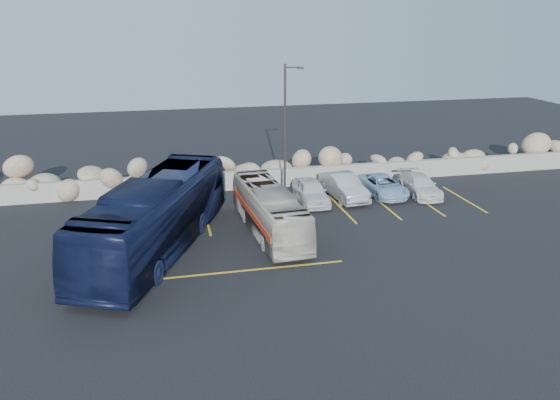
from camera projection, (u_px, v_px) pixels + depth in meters
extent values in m
plane|color=black|center=(278.00, 269.00, 23.93)|extent=(90.00, 90.00, 0.00)
cube|color=gray|center=(238.00, 180.00, 34.83)|extent=(60.00, 0.40, 1.20)
cube|color=yellow|center=(206.00, 219.00, 29.89)|extent=(0.12, 5.00, 0.01)
cube|color=yellow|center=(296.00, 212.00, 30.94)|extent=(0.12, 5.00, 0.01)
cube|color=yellow|center=(342.00, 208.00, 31.50)|extent=(0.12, 5.00, 0.01)
cube|color=yellow|center=(384.00, 205.00, 32.03)|extent=(0.12, 5.00, 0.01)
cube|color=yellow|center=(424.00, 202.00, 32.57)|extent=(0.12, 5.00, 0.01)
cube|color=yellow|center=(464.00, 199.00, 33.11)|extent=(0.12, 5.00, 0.01)
cube|color=yellow|center=(255.00, 270.00, 23.91)|extent=(8.00, 0.12, 0.01)
cylinder|color=#312E2C|center=(285.00, 134.00, 31.95)|extent=(0.14, 0.14, 8.00)
cylinder|color=#312E2C|center=(293.00, 67.00, 30.83)|extent=(0.90, 0.08, 0.08)
cube|color=#312E2C|center=(301.00, 68.00, 30.94)|extent=(0.35, 0.18, 0.12)
imported|color=beige|center=(269.00, 210.00, 27.72)|extent=(2.60, 8.62, 2.37)
imported|color=#0F1634|center=(156.00, 216.00, 25.37)|extent=(7.60, 12.60, 3.47)
imported|color=silver|center=(311.00, 191.00, 32.30)|extent=(1.70, 4.11, 1.39)
imported|color=#A8A8AD|center=(344.00, 186.00, 33.09)|extent=(2.01, 4.62, 1.48)
imported|color=silver|center=(420.00, 185.00, 33.75)|extent=(1.95, 4.28, 1.21)
imported|color=#98B8D8|center=(383.00, 186.00, 33.74)|extent=(2.23, 4.41, 1.19)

